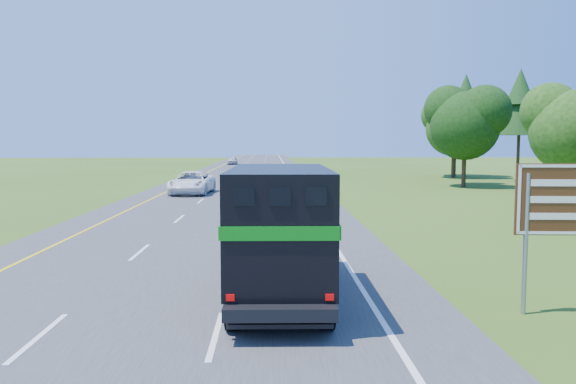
{
  "coord_description": "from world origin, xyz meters",
  "views": [
    {
      "loc": [
        2.99,
        -0.49,
        4.07
      ],
      "look_at": [
        3.76,
        24.14,
        1.88
      ],
      "focal_mm": 35.0,
      "sensor_mm": 36.0,
      "label": 1
    }
  ],
  "objects_px": {
    "horse_truck": "(280,228)",
    "far_car": "(232,161)",
    "white_suv": "(192,183)",
    "exit_sign": "(568,206)"
  },
  "relations": [
    {
      "from": "far_car",
      "to": "white_suv",
      "type": "bearing_deg",
      "value": -87.17
    },
    {
      "from": "white_suv",
      "to": "exit_sign",
      "type": "bearing_deg",
      "value": -63.75
    },
    {
      "from": "white_suv",
      "to": "exit_sign",
      "type": "distance_m",
      "value": 33.93
    },
    {
      "from": "horse_truck",
      "to": "exit_sign",
      "type": "distance_m",
      "value": 6.93
    },
    {
      "from": "horse_truck",
      "to": "white_suv",
      "type": "bearing_deg",
      "value": 103.14
    },
    {
      "from": "horse_truck",
      "to": "far_car",
      "type": "relative_size",
      "value": 1.87
    },
    {
      "from": "horse_truck",
      "to": "white_suv",
      "type": "xyz_separation_m",
      "value": [
        -6.4,
        29.59,
        -0.93
      ]
    },
    {
      "from": "horse_truck",
      "to": "exit_sign",
      "type": "bearing_deg",
      "value": -13.13
    },
    {
      "from": "white_suv",
      "to": "exit_sign",
      "type": "xyz_separation_m",
      "value": [
        13.08,
        -31.26,
        1.66
      ]
    },
    {
      "from": "white_suv",
      "to": "far_car",
      "type": "xyz_separation_m",
      "value": [
        -0.75,
        57.84,
        -0.18
      ]
    }
  ]
}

